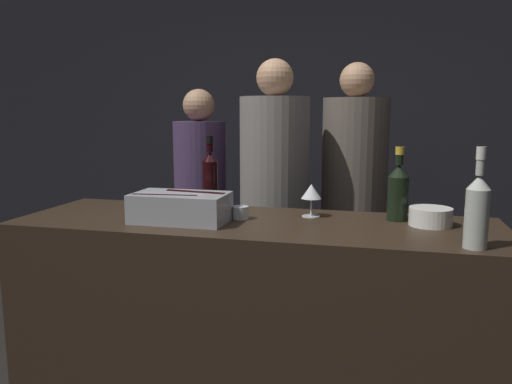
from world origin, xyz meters
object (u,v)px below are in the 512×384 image
(white_wine_bottle, at_px, (477,209))
(champagne_bottle, at_px, (398,190))
(bowl_white, at_px, (431,216))
(person_blond_tee, at_px, (274,203))
(candle_votive, at_px, (240,213))
(person_in_hoodie, at_px, (353,197))
(ice_bin_with_bottles, at_px, (180,206))
(red_wine_bottle_black_foil, at_px, (210,178))
(wine_glass, at_px, (311,193))
(person_grey_polo, at_px, (200,202))

(white_wine_bottle, relative_size, champagne_bottle, 1.09)
(bowl_white, relative_size, person_blond_tee, 0.09)
(candle_votive, distance_m, person_blond_tee, 0.77)
(person_in_hoodie, bearing_deg, ice_bin_with_bottles, 65.26)
(red_wine_bottle_black_foil, bearing_deg, person_blond_tee, 72.06)
(ice_bin_with_bottles, bearing_deg, candle_votive, 24.89)
(ice_bin_with_bottles, height_order, wine_glass, wine_glass)
(person_in_hoodie, height_order, person_grey_polo, person_in_hoodie)
(white_wine_bottle, bearing_deg, wine_glass, 148.17)
(red_wine_bottle_black_foil, height_order, person_grey_polo, person_grey_polo)
(candle_votive, distance_m, red_wine_bottle_black_foil, 0.30)
(ice_bin_with_bottles, relative_size, candle_votive, 5.63)
(wine_glass, xyz_separation_m, candle_votive, (-0.29, -0.13, -0.08))
(person_blond_tee, bearing_deg, white_wine_bottle, 162.07)
(ice_bin_with_bottles, relative_size, red_wine_bottle_black_foil, 1.14)
(wine_glass, bearing_deg, champagne_bottle, 2.52)
(candle_votive, bearing_deg, bowl_white, 5.04)
(wine_glass, distance_m, champagne_bottle, 0.37)
(bowl_white, distance_m, red_wine_bottle_black_foil, 1.00)
(person_in_hoodie, height_order, person_blond_tee, same)
(candle_votive, height_order, champagne_bottle, champagne_bottle)
(ice_bin_with_bottles, relative_size, person_blond_tee, 0.21)
(bowl_white, relative_size, candle_votive, 2.44)
(bowl_white, relative_size, champagne_bottle, 0.55)
(white_wine_bottle, relative_size, person_blond_tee, 0.19)
(candle_votive, xyz_separation_m, person_grey_polo, (-0.59, 1.09, -0.17))
(red_wine_bottle_black_foil, height_order, champagne_bottle, red_wine_bottle_black_foil)
(wine_glass, relative_size, champagne_bottle, 0.46)
(bowl_white, height_order, person_grey_polo, person_grey_polo)
(red_wine_bottle_black_foil, height_order, white_wine_bottle, red_wine_bottle_black_foil)
(wine_glass, bearing_deg, person_grey_polo, 132.38)
(bowl_white, relative_size, person_grey_polo, 0.10)
(person_in_hoodie, distance_m, person_grey_polo, 1.02)
(ice_bin_with_bottles, distance_m, red_wine_bottle_black_foil, 0.31)
(bowl_white, xyz_separation_m, wine_glass, (-0.50, 0.06, 0.07))
(ice_bin_with_bottles, xyz_separation_m, person_blond_tee, (0.22, 0.87, -0.13))
(bowl_white, bearing_deg, candle_votive, -174.96)
(red_wine_bottle_black_foil, xyz_separation_m, person_grey_polo, (-0.39, 0.91, -0.29))
(candle_votive, relative_size, person_in_hoodie, 0.04)
(white_wine_bottle, bearing_deg, candle_votive, 164.25)
(person_in_hoodie, bearing_deg, bowl_white, 113.75)
(ice_bin_with_bottles, xyz_separation_m, champagne_bottle, (0.89, 0.25, 0.06))
(red_wine_bottle_black_foil, distance_m, person_grey_polo, 1.03)
(wine_glass, relative_size, white_wine_bottle, 0.42)
(candle_votive, height_order, white_wine_bottle, white_wine_bottle)
(bowl_white, relative_size, red_wine_bottle_black_foil, 0.50)
(candle_votive, height_order, person_grey_polo, person_grey_polo)
(candle_votive, distance_m, white_wine_bottle, 0.94)
(person_in_hoodie, bearing_deg, person_grey_polo, 3.72)
(bowl_white, xyz_separation_m, red_wine_bottle_black_foil, (-0.99, 0.12, 0.11))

